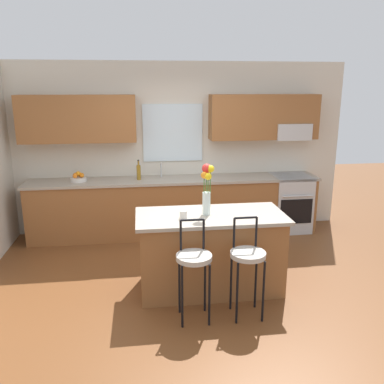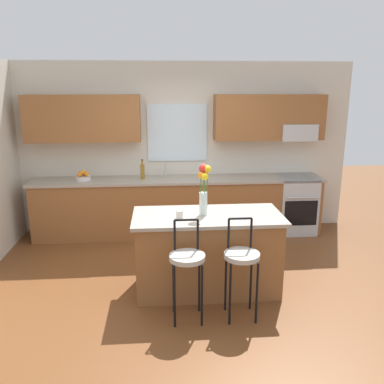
{
  "view_description": "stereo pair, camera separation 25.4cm",
  "coord_description": "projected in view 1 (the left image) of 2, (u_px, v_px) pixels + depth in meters",
  "views": [
    {
      "loc": [
        -0.53,
        -4.42,
        2.33
      ],
      "look_at": [
        0.12,
        0.55,
        1.0
      ],
      "focal_mm": 37.6,
      "sensor_mm": 36.0,
      "label": 1
    },
    {
      "loc": [
        -0.28,
        -4.45,
        2.33
      ],
      "look_at": [
        0.12,
        0.55,
        1.0
      ],
      "focal_mm": 37.6,
      "sensor_mm": 36.0,
      "label": 2
    }
  ],
  "objects": [
    {
      "name": "back_wall_assembly",
      "position": [
        175.0,
        139.0,
        6.42
      ],
      "size": [
        5.6,
        0.5,
        2.7
      ],
      "color": "beige",
      "rests_on": "ground"
    },
    {
      "name": "mug_ceramic",
      "position": [
        183.0,
        214.0,
        4.4
      ],
      "size": [
        0.08,
        0.08,
        0.09
      ],
      "primitive_type": "cylinder",
      "color": "silver",
      "rests_on": "kitchen_island"
    },
    {
      "name": "sink_faucet",
      "position": [
        161.0,
        168.0,
        6.37
      ],
      "size": [
        0.02,
        0.13,
        0.23
      ],
      "color": "#B7BABC",
      "rests_on": "counter_run"
    },
    {
      "name": "bar_stool_near",
      "position": [
        194.0,
        262.0,
        4.0
      ],
      "size": [
        0.36,
        0.36,
        1.04
      ],
      "color": "black",
      "rests_on": "ground"
    },
    {
      "name": "ground_plane",
      "position": [
        188.0,
        283.0,
        4.9
      ],
      "size": [
        14.0,
        14.0,
        0.0
      ],
      "primitive_type": "plane",
      "color": "brown"
    },
    {
      "name": "oven_range",
      "position": [
        290.0,
        203.0,
        6.63
      ],
      "size": [
        0.6,
        0.64,
        0.92
      ],
      "color": "#B7BABC",
      "rests_on": "ground"
    },
    {
      "name": "flower_vase",
      "position": [
        207.0,
        185.0,
        4.46
      ],
      "size": [
        0.15,
        0.16,
        0.58
      ],
      "color": "silver",
      "rests_on": "kitchen_island"
    },
    {
      "name": "fruit_bowl_oranges",
      "position": [
        78.0,
        178.0,
        6.1
      ],
      "size": [
        0.24,
        0.24,
        0.16
      ],
      "color": "silver",
      "rests_on": "counter_run"
    },
    {
      "name": "counter_run",
      "position": [
        175.0,
        206.0,
        6.41
      ],
      "size": [
        4.56,
        0.64,
        0.92
      ],
      "color": "brown",
      "rests_on": "ground"
    },
    {
      "name": "bottle_olive_oil",
      "position": [
        139.0,
        172.0,
        6.19
      ],
      "size": [
        0.06,
        0.06,
        0.31
      ],
      "color": "olive",
      "rests_on": "counter_run"
    },
    {
      "name": "kitchen_island",
      "position": [
        210.0,
        252.0,
        4.66
      ],
      "size": [
        1.69,
        0.79,
        0.92
      ],
      "color": "brown",
      "rests_on": "ground"
    },
    {
      "name": "bar_stool_middle",
      "position": [
        248.0,
        259.0,
        4.07
      ],
      "size": [
        0.36,
        0.36,
        1.04
      ],
      "color": "black",
      "rests_on": "ground"
    }
  ]
}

